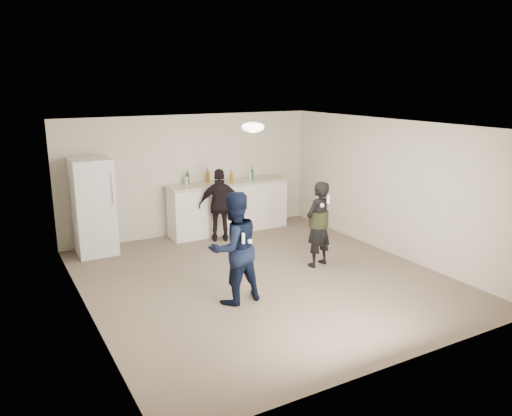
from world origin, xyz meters
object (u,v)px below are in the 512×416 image
shaker (187,181)px  woman (318,224)px  counter (229,208)px  man (234,248)px  fridge (93,207)px  spectator (220,205)px

shaker → woman: woman is taller
counter → man: size_ratio=1.57×
shaker → woman: 3.09m
man → fridge: bearing=-73.6°
counter → shaker: (-0.89, 0.13, 0.65)m
counter → man: bearing=-114.8°
spectator → counter: bearing=-107.4°
spectator → woman: bearing=135.4°
spectator → man: bearing=91.6°
counter → woman: woman is taller
shaker → man: size_ratio=0.10×
shaker → spectator: spectator is taller
counter → man: (-1.50, -3.25, 0.30)m
counter → shaker: bearing=172.0°
shaker → woman: size_ratio=0.11×
counter → spectator: spectator is taller
man → shaker: bearing=-106.3°
counter → shaker: 1.11m
fridge → spectator: 2.43m
shaker → counter: bearing=-8.0°
shaker → spectator: (0.46, -0.64, -0.44)m
spectator → shaker: bearing=-31.5°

